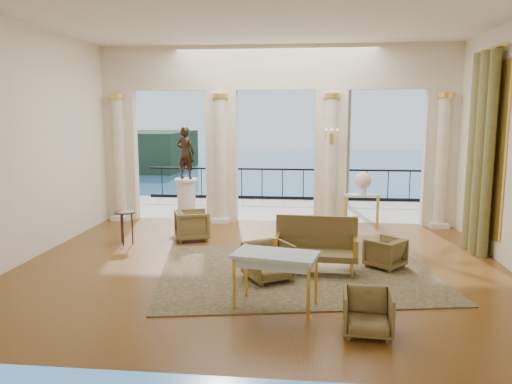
# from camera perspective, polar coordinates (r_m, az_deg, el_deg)

# --- Properties ---
(floor) EXTENTS (9.00, 9.00, 0.00)m
(floor) POSITION_cam_1_polar(r_m,az_deg,el_deg) (9.40, 0.57, -8.41)
(floor) COLOR #4F290F
(floor) RESTS_ON ground
(room_walls) EXTENTS (9.00, 9.00, 9.00)m
(room_walls) POSITION_cam_1_polar(r_m,az_deg,el_deg) (7.87, -0.19, 9.49)
(room_walls) COLOR white
(room_walls) RESTS_ON ground
(arcade) EXTENTS (9.00, 0.56, 4.50)m
(arcade) POSITION_cam_1_polar(r_m,az_deg,el_deg) (12.79, 2.26, 7.92)
(arcade) COLOR beige
(arcade) RESTS_ON ground
(terrace) EXTENTS (10.00, 3.60, 0.10)m
(terrace) POSITION_cam_1_polar(r_m,az_deg,el_deg) (15.03, 2.71, -2.04)
(terrace) COLOR #BCB2A0
(terrace) RESTS_ON ground
(balustrade) EXTENTS (9.00, 0.06, 1.03)m
(balustrade) POSITION_cam_1_polar(r_m,az_deg,el_deg) (16.53, 3.05, 0.57)
(balustrade) COLOR black
(balustrade) RESTS_ON terrace
(palm_tree) EXTENTS (2.00, 2.00, 4.50)m
(palm_tree) POSITION_cam_1_polar(r_m,az_deg,el_deg) (15.63, 10.55, 13.49)
(palm_tree) COLOR #4C3823
(palm_tree) RESTS_ON terrace
(headland) EXTENTS (22.00, 18.00, 6.00)m
(headland) POSITION_cam_1_polar(r_m,az_deg,el_deg) (84.95, -15.26, 4.66)
(headland) COLOR black
(headland) RESTS_ON sea
(sea) EXTENTS (160.00, 160.00, 0.00)m
(sea) POSITION_cam_1_polar(r_m,az_deg,el_deg) (69.50, 5.35, 1.58)
(sea) COLOR #346099
(sea) RESTS_ON ground
(curtain) EXTENTS (0.33, 1.40, 4.09)m
(curtain) POSITION_cam_1_polar(r_m,az_deg,el_deg) (11.01, 24.26, 4.06)
(curtain) COLOR brown
(curtain) RESTS_ON ground
(window_frame) EXTENTS (0.04, 1.60, 3.40)m
(window_frame) POSITION_cam_1_polar(r_m,az_deg,el_deg) (11.06, 25.20, 4.44)
(window_frame) COLOR #EAB94D
(window_frame) RESTS_ON room_walls
(wall_sconce) EXTENTS (0.30, 0.11, 0.33)m
(wall_sconce) POSITION_cam_1_polar(r_m,az_deg,el_deg) (12.47, 8.62, 6.17)
(wall_sconce) COLOR #EAB94D
(wall_sconce) RESTS_ON arcade
(rug) EXTENTS (5.38, 4.53, 0.02)m
(rug) POSITION_cam_1_polar(r_m,az_deg,el_deg) (9.07, 4.63, -9.04)
(rug) COLOR #282C14
(rug) RESTS_ON ground
(armchair_a) EXTENTS (0.95, 0.93, 0.72)m
(armchair_a) POSITION_cam_1_polar(r_m,az_deg,el_deg) (8.52, 1.42, -7.72)
(armchair_a) COLOR #402F18
(armchair_a) RESTS_ON ground
(armchair_b) EXTENTS (0.65, 0.61, 0.64)m
(armchair_b) POSITION_cam_1_polar(r_m,az_deg,el_deg) (6.69, 12.66, -13.08)
(armchair_b) COLOR #402F18
(armchair_b) RESTS_ON ground
(armchair_c) EXTENTS (0.81, 0.82, 0.62)m
(armchair_c) POSITION_cam_1_polar(r_m,az_deg,el_deg) (9.50, 14.53, -6.59)
(armchair_c) COLOR #402F18
(armchair_c) RESTS_ON ground
(armchair_d) EXTENTS (0.88, 0.90, 0.74)m
(armchair_d) POSITION_cam_1_polar(r_m,az_deg,el_deg) (11.28, -7.30, -3.62)
(armchair_d) COLOR #402F18
(armchair_d) RESTS_ON ground
(settee) EXTENTS (1.51, 0.71, 0.98)m
(settee) POSITION_cam_1_polar(r_m,az_deg,el_deg) (9.04, 6.86, -5.99)
(settee) COLOR #402F18
(settee) RESTS_ON ground
(game_table) EXTENTS (1.30, 0.88, 0.82)m
(game_table) POSITION_cam_1_polar(r_m,az_deg,el_deg) (7.25, 2.26, -7.64)
(game_table) COLOR #A8C3D4
(game_table) RESTS_ON ground
(pedestal) EXTENTS (0.63, 0.63, 1.16)m
(pedestal) POSITION_cam_1_polar(r_m,az_deg,el_deg) (13.02, -7.95, -1.10)
(pedestal) COLOR silver
(pedestal) RESTS_ON ground
(statue) EXTENTS (0.54, 0.42, 1.33)m
(statue) POSITION_cam_1_polar(r_m,az_deg,el_deg) (12.86, -8.07, 4.46)
(statue) COLOR black
(statue) RESTS_ON pedestal
(console_table) EXTENTS (0.91, 0.50, 0.82)m
(console_table) POSITION_cam_1_polar(r_m,az_deg,el_deg) (12.73, 12.05, -0.87)
(console_table) COLOR silver
(console_table) RESTS_ON ground
(urn) EXTENTS (0.42, 0.42, 0.56)m
(urn) POSITION_cam_1_polar(r_m,az_deg,el_deg) (12.67, 12.12, 1.17)
(urn) COLOR silver
(urn) RESTS_ON console_table
(side_table) EXTENTS (0.45, 0.45, 0.72)m
(side_table) POSITION_cam_1_polar(r_m,az_deg,el_deg) (11.13, -14.73, -2.68)
(side_table) COLOR black
(side_table) RESTS_ON ground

